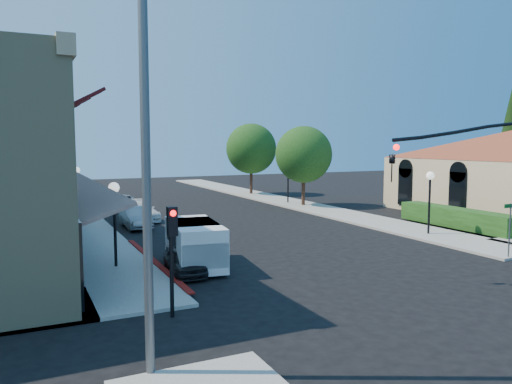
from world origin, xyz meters
name	(u,v)px	position (x,y,z in m)	size (l,w,h in m)	color
ground	(414,295)	(0.00, 0.00, 0.00)	(120.00, 120.00, 0.00)	black
sidewalk_left	(68,211)	(-8.75, 27.00, 0.06)	(3.50, 50.00, 0.12)	gray
sidewalk_right	(274,199)	(8.75, 27.00, 0.06)	(3.50, 50.00, 0.12)	gray
curb_red_strip	(155,265)	(-6.90, 8.00, 0.00)	(0.25, 10.00, 0.06)	maroon
hedge	(456,229)	(11.70, 9.00, 0.00)	(1.40, 8.00, 1.10)	#1C4012
conifer_far	(512,129)	(28.00, 18.00, 6.36)	(3.20, 3.20, 11.00)	#331E14
street_tree_a	(304,155)	(8.80, 22.00, 4.19)	(4.56, 4.56, 6.48)	#331E14
street_tree_b	(251,149)	(8.80, 32.00, 4.54)	(4.94, 4.94, 7.02)	#331E14
signal_mast_arm	(501,169)	(5.86, 1.50, 4.09)	(8.01, 0.39, 6.00)	black
secondary_signal	(172,241)	(-8.00, 1.41, 2.32)	(0.28, 0.42, 3.32)	black
cobra_streetlight	(162,138)	(-9.15, -2.00, 5.27)	(3.60, 0.25, 9.31)	#595B5E
street_name_sign	(510,222)	(7.50, 2.20, 1.70)	(0.80, 0.06, 2.50)	#595B5E
lamppost_left_near	(114,203)	(-8.50, 8.00, 2.74)	(0.44, 0.44, 3.57)	black
lamppost_left_far	(77,180)	(-8.50, 22.00, 2.74)	(0.44, 0.44, 3.57)	black
lamppost_right_near	(430,187)	(8.50, 8.00, 2.74)	(0.44, 0.44, 3.57)	black
lamppost_right_far	(288,171)	(8.50, 24.00, 2.74)	(0.44, 0.44, 3.57)	black
white_van	(195,242)	(-5.51, 6.80, 1.09)	(2.37, 4.46, 1.89)	white
parked_car_a	(185,261)	(-6.20, 6.00, 0.54)	(1.27, 3.15, 1.07)	black
parked_car_b	(135,218)	(-5.67, 17.56, 0.63)	(1.34, 3.85, 1.27)	gray
parked_car_c	(140,211)	(-4.80, 20.32, 0.64)	(1.79, 4.40, 1.28)	white
parked_car_d	(123,203)	(-4.80, 26.03, 0.57)	(1.89, 4.09, 1.14)	gray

